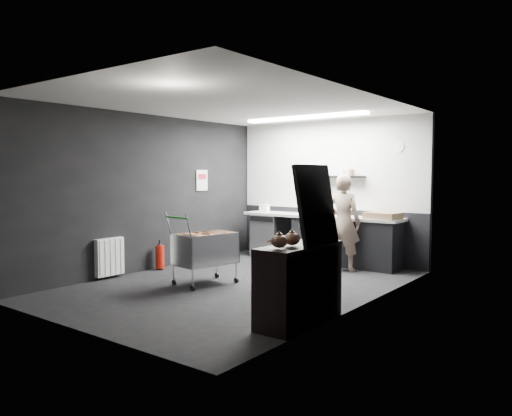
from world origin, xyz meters
The scene contains 22 objects.
floor centered at (0.00, 0.00, 0.00)m, with size 5.50×5.50×0.00m, color black.
ceiling centered at (0.00, 0.00, 2.70)m, with size 5.50×5.50×0.00m, color silver.
wall_back centered at (0.00, 2.75, 1.35)m, with size 5.50×5.50×0.00m, color black.
wall_front centered at (0.00, -2.75, 1.35)m, with size 5.50×5.50×0.00m, color black.
wall_left centered at (-2.00, 0.00, 1.35)m, with size 5.50×5.50×0.00m, color black.
wall_right centered at (2.00, 0.00, 1.35)m, with size 5.50×5.50×0.00m, color black.
kitchen_wall_panel centered at (0.00, 2.73, 1.85)m, with size 3.95×0.02×1.70m, color silver.
dado_panel centered at (0.00, 2.73, 0.50)m, with size 3.95×0.02×1.00m, color black.
floating_shelf centered at (0.20, 2.62, 1.62)m, with size 1.20×0.22×0.04m, color black.
wall_clock centered at (1.40, 2.72, 2.15)m, with size 0.20×0.20×0.03m, color white.
poster centered at (-1.98, 1.30, 1.55)m, with size 0.02×0.30×0.40m, color white.
poster_red_band centered at (-1.98, 1.30, 1.62)m, with size 0.01×0.22×0.10m, color red.
radiator centered at (-1.94, -0.90, 0.35)m, with size 0.10×0.50×0.60m, color white.
ceiling_strip centered at (0.00, 1.85, 2.67)m, with size 2.40×0.20×0.04m, color white.
prep_counter centered at (0.14, 2.42, 0.46)m, with size 3.20×0.61×0.90m.
person centered at (0.73, 1.97, 0.84)m, with size 0.61×0.40×1.67m, color beige.
shopping_cart centered at (-0.44, -0.28, 0.51)m, with size 0.75×1.07×1.06m.
sideboard centered at (1.77, -1.06, 0.57)m, with size 0.51×1.19×1.78m.
fire_extinguisher centered at (-1.85, 0.08, 0.24)m, with size 0.15×0.15×0.50m.
cardboard_box centered at (1.28, 2.37, 0.96)m, with size 0.56×0.43×0.11m, color olive.
pink_tub centered at (0.04, 2.42, 1.00)m, with size 0.20×0.20×0.20m, color silver.
white_container centered at (-1.25, 2.37, 0.98)m, with size 0.17×0.13×0.15m, color white.
Camera 1 is at (4.71, -5.78, 1.69)m, focal length 35.00 mm.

